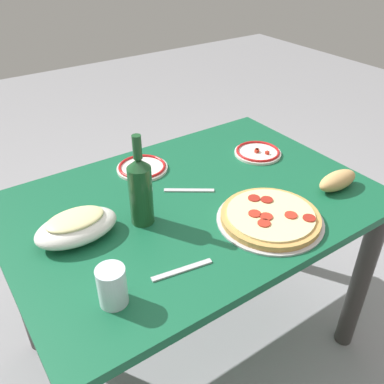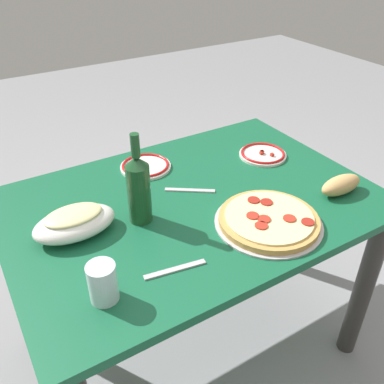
{
  "view_description": "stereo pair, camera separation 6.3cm",
  "coord_description": "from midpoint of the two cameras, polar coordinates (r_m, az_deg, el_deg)",
  "views": [
    {
      "loc": [
        0.64,
        0.93,
        1.5
      ],
      "look_at": [
        0.0,
        0.0,
        0.76
      ],
      "focal_mm": 39.05,
      "sensor_mm": 36.0,
      "label": 1
    },
    {
      "loc": [
        0.58,
        0.96,
        1.5
      ],
      "look_at": [
        0.0,
        0.0,
        0.76
      ],
      "focal_mm": 39.05,
      "sensor_mm": 36.0,
      "label": 2
    }
  ],
  "objects": [
    {
      "name": "side_plate_near",
      "position": [
        1.65,
        10.73,
        5.11
      ],
      "size": [
        0.18,
        0.18,
        0.02
      ],
      "color": "white",
      "rests_on": "dining_table"
    },
    {
      "name": "fork_right",
      "position": [
        1.41,
        1.0,
        0.22
      ],
      "size": [
        0.15,
        0.11,
        0.0
      ],
      "primitive_type": "cube",
      "rotation": [
        0.0,
        0.0,
        2.53
      ],
      "color": "#B7B7BC",
      "rests_on": "dining_table"
    },
    {
      "name": "wine_bottle",
      "position": [
        1.22,
        -5.83,
        0.55
      ],
      "size": [
        0.07,
        0.07,
        0.29
      ],
      "color": "#194723",
      "rests_on": "dining_table"
    },
    {
      "name": "bread_loaf",
      "position": [
        1.48,
        20.84,
        0.89
      ],
      "size": [
        0.16,
        0.07,
        0.06
      ],
      "primitive_type": "ellipsoid",
      "color": "tan",
      "rests_on": "dining_table"
    },
    {
      "name": "dining_table",
      "position": [
        1.44,
        1.26,
        -5.32
      ],
      "size": [
        1.19,
        0.83,
        0.73
      ],
      "color": "#145938",
      "rests_on": "ground"
    },
    {
      "name": "baked_pasta_dish",
      "position": [
        1.24,
        -14.38,
        -3.98
      ],
      "size": [
        0.24,
        0.15,
        0.08
      ],
      "color": "white",
      "rests_on": "dining_table"
    },
    {
      "name": "side_plate_far",
      "position": [
        1.54,
        -5.2,
        3.54
      ],
      "size": [
        0.19,
        0.19,
        0.02
      ],
      "color": "white",
      "rests_on": "dining_table"
    },
    {
      "name": "fork_left",
      "position": [
        1.11,
        -0.67,
        -10.56
      ],
      "size": [
        0.17,
        0.04,
        0.0
      ],
      "primitive_type": "cube",
      "rotation": [
        0.0,
        0.0,
        2.98
      ],
      "color": "#B7B7BC",
      "rests_on": "dining_table"
    },
    {
      "name": "pepperoni_pizza",
      "position": [
        1.28,
        11.83,
        -3.78
      ],
      "size": [
        0.33,
        0.33,
        0.03
      ],
      "color": "#B7B7BC",
      "rests_on": "dining_table"
    },
    {
      "name": "ground_plane",
      "position": [
        1.88,
        1.02,
        -19.69
      ],
      "size": [
        8.0,
        8.0,
        0.0
      ],
      "primitive_type": "plane",
      "color": "gray",
      "rests_on": "ground"
    },
    {
      "name": "water_glass",
      "position": [
        1.02,
        -10.34,
        -12.11
      ],
      "size": [
        0.07,
        0.07,
        0.1
      ],
      "primitive_type": "cylinder",
      "color": "silver",
      "rests_on": "dining_table"
    }
  ]
}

